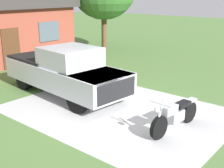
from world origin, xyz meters
The scene contains 4 objects.
ground_plane centered at (0.00, 0.00, 0.00)m, with size 80.00×80.00×0.00m, color #51763A.
driveway_pad centered at (0.00, 0.00, 0.00)m, with size 5.33×7.17×0.01m, color silver.
motorcycle centered at (-0.09, -2.17, 0.47)m, with size 2.21×0.70×1.09m.
pickup_truck centered at (0.04, 2.71, 0.95)m, with size 2.50×5.78×1.90m.
Camera 1 is at (-7.22, -5.76, 3.81)m, focal length 47.26 mm.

